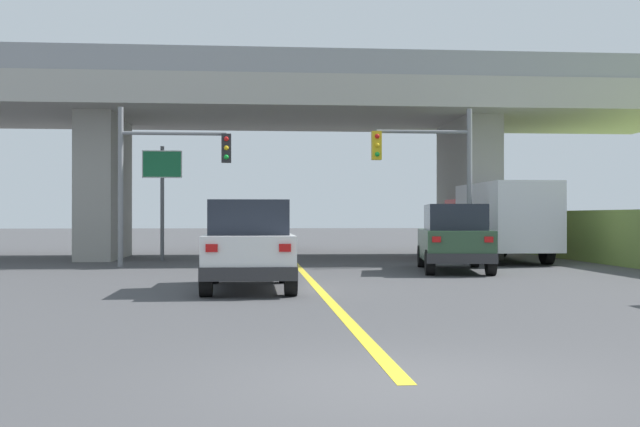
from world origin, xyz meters
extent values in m
plane|color=#424244|center=(0.00, 24.30, 0.00)|extent=(160.00, 160.00, 0.00)
cube|color=#A8A59E|center=(0.00, 24.30, 6.13)|extent=(32.89, 8.62, 1.13)
cube|color=#9A9891|center=(-7.33, 24.30, 2.78)|extent=(1.38, 5.17, 5.56)
cube|color=#9A9891|center=(7.33, 24.30, 2.78)|extent=(1.38, 5.17, 5.56)
cube|color=gray|center=(0.00, 20.14, 7.14)|extent=(32.89, 0.20, 0.90)
cube|color=gray|center=(0.00, 28.46, 7.14)|extent=(32.89, 0.20, 0.90)
cube|color=yellow|center=(0.00, 10.94, 0.00)|extent=(0.20, 21.87, 0.01)
cube|color=silver|center=(-1.59, 10.52, 0.81)|extent=(1.95, 4.44, 0.90)
cube|color=#1E232D|center=(-1.59, 10.19, 1.64)|extent=(1.72, 2.44, 0.76)
cube|color=#2D2D30|center=(-1.59, 8.35, 0.50)|extent=(1.99, 0.20, 0.28)
cube|color=red|center=(-2.32, 8.28, 1.03)|extent=(0.24, 0.06, 0.16)
cube|color=red|center=(-0.86, 8.28, 1.03)|extent=(0.24, 0.06, 0.16)
cylinder|color=black|center=(-2.47, 12.19, 0.36)|extent=(0.26, 0.72, 0.72)
cylinder|color=black|center=(-0.71, 12.19, 0.36)|extent=(0.26, 0.72, 0.72)
cylinder|color=black|center=(-2.47, 8.85, 0.36)|extent=(0.26, 0.72, 0.72)
cylinder|color=black|center=(-0.71, 8.85, 0.36)|extent=(0.26, 0.72, 0.72)
cube|color=#2D4C33|center=(4.60, 16.01, 0.81)|extent=(2.57, 4.90, 0.90)
cube|color=#1E232D|center=(4.54, 15.66, 1.64)|extent=(2.03, 2.79, 0.76)
cube|color=#2D2D30|center=(4.26, 13.75, 0.50)|extent=(1.94, 0.49, 0.28)
cube|color=red|center=(3.54, 13.78, 1.03)|extent=(0.25, 0.10, 0.16)
cube|color=red|center=(4.95, 13.57, 1.03)|extent=(0.25, 0.10, 0.16)
cylinder|color=black|center=(4.02, 17.90, 0.36)|extent=(0.36, 0.75, 0.72)
cylinder|color=black|center=(5.70, 17.64, 0.36)|extent=(0.36, 0.75, 0.72)
cylinder|color=black|center=(3.49, 14.37, 0.36)|extent=(0.36, 0.75, 0.72)
cylinder|color=black|center=(5.17, 14.11, 0.36)|extent=(0.36, 0.75, 0.72)
cube|color=red|center=(7.64, 24.02, 1.40)|extent=(2.20, 2.00, 1.90)
cube|color=silver|center=(7.64, 20.31, 1.65)|extent=(2.31, 5.43, 2.40)
cube|color=#197F4C|center=(7.64, 20.31, 1.05)|extent=(2.33, 5.32, 0.24)
cylinder|color=black|center=(6.64, 24.02, 0.45)|extent=(0.30, 0.90, 0.90)
cylinder|color=black|center=(8.64, 24.02, 0.45)|extent=(0.30, 0.90, 0.90)
cylinder|color=black|center=(6.64, 18.95, 0.45)|extent=(0.30, 0.90, 0.90)
cylinder|color=black|center=(8.64, 18.95, 0.45)|extent=(0.30, 0.90, 0.90)
cube|color=black|center=(-0.91, 33.75, 0.81)|extent=(1.98, 4.64, 0.90)
cube|color=#1E232D|center=(-0.91, 33.40, 1.64)|extent=(1.74, 2.55, 0.76)
cube|color=#2D2D30|center=(-0.91, 31.48, 0.50)|extent=(2.02, 0.20, 0.28)
cube|color=red|center=(-1.65, 31.41, 1.03)|extent=(0.24, 0.06, 0.16)
cube|color=red|center=(-0.17, 31.41, 1.03)|extent=(0.24, 0.06, 0.16)
cylinder|color=black|center=(-1.80, 35.52, 0.36)|extent=(0.26, 0.72, 0.72)
cylinder|color=black|center=(-0.02, 35.52, 0.36)|extent=(0.26, 0.72, 0.72)
cylinder|color=black|center=(-1.80, 31.98, 0.36)|extent=(0.26, 0.72, 0.72)
cylinder|color=black|center=(-0.02, 31.98, 0.36)|extent=(0.26, 0.72, 0.72)
cylinder|color=slate|center=(5.83, 18.67, 2.66)|extent=(0.18, 0.18, 5.31)
cylinder|color=slate|center=(4.24, 18.67, 4.52)|extent=(3.18, 0.12, 0.12)
cube|color=gold|center=(2.65, 18.67, 4.04)|extent=(0.32, 0.26, 0.96)
sphere|color=red|center=(2.65, 18.52, 4.34)|extent=(0.16, 0.16, 0.16)
sphere|color=gold|center=(2.65, 18.52, 4.04)|extent=(0.16, 0.16, 0.16)
sphere|color=green|center=(2.65, 18.52, 3.74)|extent=(0.16, 0.16, 0.16)
cylinder|color=slate|center=(-5.83, 18.90, 2.63)|extent=(0.18, 0.18, 5.27)
cylinder|color=slate|center=(-4.10, 18.90, 4.41)|extent=(3.46, 0.12, 0.12)
cube|color=#232326|center=(-2.37, 18.90, 3.93)|extent=(0.32, 0.26, 0.96)
sphere|color=red|center=(-2.37, 18.75, 4.23)|extent=(0.16, 0.16, 0.16)
sphere|color=gold|center=(-2.37, 18.75, 3.93)|extent=(0.16, 0.16, 0.16)
sphere|color=green|center=(-2.37, 18.75, 3.63)|extent=(0.16, 0.16, 0.16)
cylinder|color=#56595E|center=(-4.86, 22.40, 2.14)|extent=(0.14, 0.14, 4.29)
cube|color=#197242|center=(-4.86, 22.34, 3.61)|extent=(1.40, 0.08, 0.95)
cube|color=white|center=(-4.86, 22.33, 3.61)|extent=(1.48, 0.04, 1.03)
camera|label=1|loc=(-1.52, -7.70, 1.66)|focal=44.64mm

